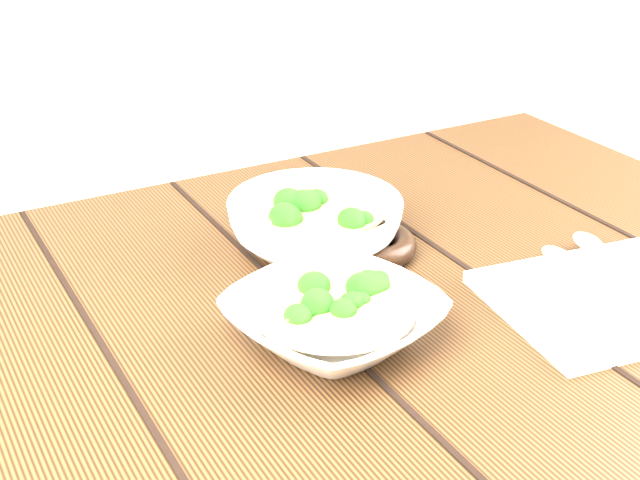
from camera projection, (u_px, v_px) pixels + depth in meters
table at (328, 406)px, 0.96m from camera, size 1.20×0.80×0.75m
soup_bowl_front at (334, 319)px, 0.84m from camera, size 0.23×0.23×0.05m
soup_bowl_back at (315, 223)px, 1.01m from camera, size 0.26×0.26×0.07m
trivet at (369, 245)px, 1.01m from camera, size 0.12×0.12×0.03m
napkin at (610, 299)px, 0.91m from camera, size 0.26×0.22×0.01m
spoon_left at (577, 272)px, 0.94m from camera, size 0.06×0.19×0.01m
spoon_right at (602, 258)px, 0.98m from camera, size 0.09×0.19×0.01m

